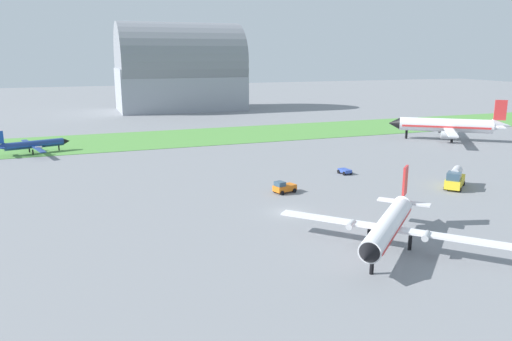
{
  "coord_description": "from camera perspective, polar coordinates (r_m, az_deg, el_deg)",
  "views": [
    {
      "loc": [
        -27.02,
        -60.11,
        21.52
      ],
      "look_at": [
        0.13,
        13.57,
        3.0
      ],
      "focal_mm": 34.78,
      "sensor_mm": 36.0,
      "label": 1
    }
  ],
  "objects": [
    {
      "name": "airplane_foreground_turboprop",
      "position": [
        57.87,
        15.03,
        -6.04
      ],
      "size": [
        18.91,
        19.91,
        7.74
      ],
      "rotation": [
        0.0,
        0.0,
        3.9
      ],
      "color": "white",
      "rests_on": "ground_plane"
    },
    {
      "name": "grass_taxiway_strip",
      "position": [
        132.14,
        -8.18,
        3.78
      ],
      "size": [
        360.0,
        28.0,
        0.08
      ],
      "primitive_type": "cube",
      "color": "#549342",
      "rests_on": "ground_plane"
    },
    {
      "name": "pushback_tug_near_gate",
      "position": [
        78.67,
        3.23,
        -1.94
      ],
      "size": [
        3.95,
        2.84,
        1.95
      ],
      "rotation": [
        0.0,
        0.0,
        3.41
      ],
      "color": "orange",
      "rests_on": "ground_plane"
    },
    {
      "name": "airplane_parked_jet_far",
      "position": [
        135.24,
        21.19,
        4.85
      ],
      "size": [
        25.63,
        25.38,
        10.55
      ],
      "rotation": [
        0.0,
        0.0,
        2.51
      ],
      "color": "white",
      "rests_on": "ground_plane"
    },
    {
      "name": "fuel_truck_midfield",
      "position": [
        87.66,
        21.92,
        -0.85
      ],
      "size": [
        6.49,
        6.06,
        3.29
      ],
      "rotation": [
        0.0,
        0.0,
        3.85
      ],
      "color": "yellow",
      "rests_on": "ground_plane"
    },
    {
      "name": "hangar_distant",
      "position": [
        198.94,
        -8.74,
        11.29
      ],
      "size": [
        47.71,
        29.04,
        33.34
      ],
      "color": "#9399A3",
      "rests_on": "ground_plane"
    },
    {
      "name": "airplane_taxiing_turboprop",
      "position": [
        120.04,
        -24.27,
        2.75
      ],
      "size": [
        15.77,
        18.27,
        5.59
      ],
      "rotation": [
        0.0,
        0.0,
        0.27
      ],
      "color": "navy",
      "rests_on": "ground_plane"
    },
    {
      "name": "baggage_cart_by_runway",
      "position": [
        92.41,
        10.17,
        -0.04
      ],
      "size": [
        2.01,
        2.56,
        0.9
      ],
      "rotation": [
        0.0,
        0.0,
        4.83
      ],
      "color": "#334FB2",
      "rests_on": "ground_plane"
    },
    {
      "name": "ground_plane",
      "position": [
        69.33,
        3.79,
        -4.84
      ],
      "size": [
        600.0,
        600.0,
        0.0
      ],
      "primitive_type": "plane",
      "color": "gray"
    }
  ]
}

